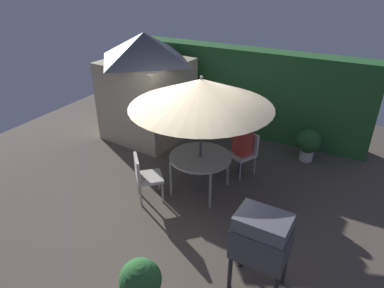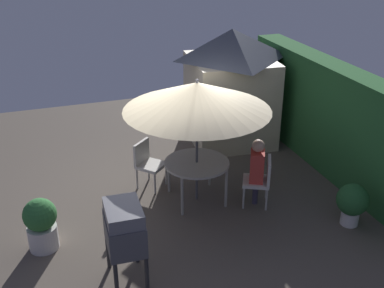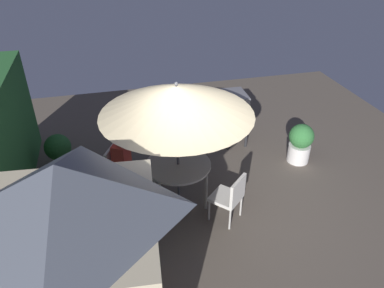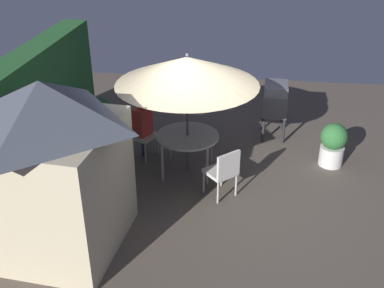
{
  "view_description": "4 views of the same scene",
  "coord_description": "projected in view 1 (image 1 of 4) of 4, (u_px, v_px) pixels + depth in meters",
  "views": [
    {
      "loc": [
        2.68,
        -4.4,
        3.91
      ],
      "look_at": [
        0.32,
        0.02,
        1.27
      ],
      "focal_mm": 31.98,
      "sensor_mm": 36.0,
      "label": 1
    },
    {
      "loc": [
        7.26,
        -1.96,
        4.63
      ],
      "look_at": [
        0.47,
        0.36,
        1.25
      ],
      "focal_mm": 44.44,
      "sensor_mm": 36.0,
      "label": 2
    },
    {
      "loc": [
        -4.95,
        1.57,
        4.44
      ],
      "look_at": [
        0.47,
        0.22,
        0.98
      ],
      "focal_mm": 34.28,
      "sensor_mm": 36.0,
      "label": 3
    },
    {
      "loc": [
        -7.29,
        -0.49,
        4.58
      ],
      "look_at": [
        -0.25,
        0.39,
        0.83
      ],
      "focal_mm": 43.43,
      "sensor_mm": 36.0,
      "label": 4
    }
  ],
  "objects": [
    {
      "name": "ground_plane",
      "position": [
        176.0,
        201.0,
        6.37
      ],
      "size": [
        11.0,
        11.0,
        0.0
      ],
      "primitive_type": "plane",
      "color": "brown"
    },
    {
      "name": "person_in_red",
      "position": [
        243.0,
        140.0,
        6.87
      ],
      "size": [
        0.41,
        0.37,
        1.26
      ],
      "color": "#CC3D33",
      "rests_on": "ground"
    },
    {
      "name": "bbq_grill",
      "position": [
        261.0,
        238.0,
        4.32
      ],
      "size": [
        0.72,
        0.53,
        1.2
      ],
      "color": "#47474C",
      "rests_on": "ground"
    },
    {
      "name": "hedge_backdrop",
      "position": [
        246.0,
        92.0,
        8.6
      ],
      "size": [
        6.02,
        0.57,
        2.14
      ],
      "color": "#28602D",
      "rests_on": "ground"
    },
    {
      "name": "garden_shed",
      "position": [
        147.0,
        86.0,
        8.27
      ],
      "size": [
        2.08,
        2.03,
        2.56
      ],
      "color": "#C6B793",
      "rests_on": "ground"
    },
    {
      "name": "patio_umbrella",
      "position": [
        201.0,
        93.0,
        5.76
      ],
      "size": [
        2.51,
        2.51,
        2.29
      ],
      "color": "#4C4C51",
      "rests_on": "ground"
    },
    {
      "name": "chair_far_side",
      "position": [
        145.0,
        175.0,
        6.21
      ],
      "size": [
        0.65,
        0.65,
        0.9
      ],
      "color": "silver",
      "rests_on": "ground"
    },
    {
      "name": "potted_plant_by_shed",
      "position": [
        308.0,
        143.0,
        7.53
      ],
      "size": [
        0.53,
        0.53,
        0.74
      ],
      "color": "silver",
      "rests_on": "ground"
    },
    {
      "name": "chair_near_shed",
      "position": [
        245.0,
        150.0,
        7.03
      ],
      "size": [
        0.62,
        0.62,
        0.9
      ],
      "color": "silver",
      "rests_on": "ground"
    },
    {
      "name": "patio_table",
      "position": [
        200.0,
        159.0,
        6.37
      ],
      "size": [
        1.16,
        1.16,
        0.76
      ],
      "color": "#B2ADA3",
      "rests_on": "ground"
    }
  ]
}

